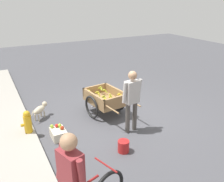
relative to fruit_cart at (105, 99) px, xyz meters
name	(u,v)px	position (x,y,z in m)	size (l,w,h in m)	color
ground_plane	(117,118)	(-0.38, -0.16, -0.44)	(24.00, 24.00, 0.00)	#47474C
fruit_cart	(105,99)	(0.00, 0.00, 0.00)	(1.73, 1.01, 0.74)	#937047
vendor_person	(132,97)	(-1.14, -0.14, 0.48)	(0.24, 0.56, 1.54)	#4C4742
cyclist_person	(71,178)	(-3.14, 2.03, 0.53)	(0.50, 0.29, 1.61)	black
dog	(40,109)	(0.57, 1.68, -0.17)	(0.49, 0.52, 0.40)	beige
fire_hydrant	(28,124)	(-0.23, 2.13, -0.11)	(0.25, 0.25, 0.67)	gold
plastic_bucket	(123,146)	(-1.80, 0.46, -0.31)	(0.25, 0.25, 0.26)	#B21E1E
apple_crate	(58,133)	(-0.62, 1.53, -0.31)	(0.44, 0.32, 0.31)	beige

